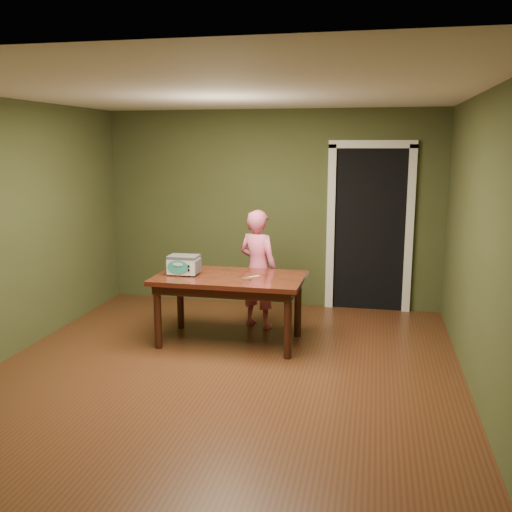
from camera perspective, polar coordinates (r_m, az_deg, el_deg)
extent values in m
plane|color=#532C17|center=(5.58, -3.27, -11.53)|extent=(5.00, 5.00, 0.00)
cube|color=#404826|center=(7.64, 1.53, 4.73)|extent=(4.50, 0.02, 2.60)
cube|color=#404826|center=(2.95, -16.39, -6.07)|extent=(4.50, 0.02, 2.60)
cube|color=#404826|center=(6.20, -23.92, 2.30)|extent=(0.02, 5.00, 2.60)
cube|color=#404826|center=(5.12, 21.67, 0.78)|extent=(0.02, 5.00, 2.60)
cube|color=white|center=(5.17, -3.60, 16.10)|extent=(4.50, 5.00, 0.02)
cube|color=black|center=(7.85, 11.31, 2.85)|extent=(0.90, 0.60, 2.10)
cube|color=black|center=(7.54, 11.28, 2.51)|extent=(0.90, 0.02, 2.10)
cube|color=white|center=(7.54, 7.48, 2.64)|extent=(0.10, 0.06, 2.20)
cube|color=white|center=(7.53, 15.08, 2.34)|extent=(0.10, 0.06, 2.20)
cube|color=white|center=(7.44, 11.60, 10.90)|extent=(1.10, 0.06, 0.10)
cube|color=black|center=(6.18, -2.66, -2.22)|extent=(1.61, 0.92, 0.05)
cube|color=black|center=(6.19, -2.65, -2.90)|extent=(1.49, 0.79, 0.10)
cylinder|color=black|center=(6.17, -9.80, -5.99)|extent=(0.08, 0.08, 0.70)
cylinder|color=black|center=(6.80, -7.58, -4.32)|extent=(0.08, 0.08, 0.70)
cylinder|color=black|center=(5.81, 3.20, -6.95)|extent=(0.08, 0.08, 0.70)
cylinder|color=black|center=(6.47, 4.21, -5.06)|extent=(0.08, 0.08, 0.70)
cylinder|color=#4C4F54|center=(6.25, -8.60, -1.89)|extent=(0.02, 0.02, 0.01)
cylinder|color=#4C4F54|center=(6.40, -8.08, -1.55)|extent=(0.02, 0.02, 0.01)
cylinder|color=#4C4F54|center=(6.16, -6.31, -2.01)|extent=(0.02, 0.02, 0.01)
cylinder|color=#4C4F54|center=(6.32, -5.84, -1.66)|extent=(0.02, 0.02, 0.01)
cube|color=white|center=(6.26, -7.23, -0.92)|extent=(0.32, 0.23, 0.18)
cube|color=#4C4F54|center=(6.24, -7.25, -0.06)|extent=(0.32, 0.23, 0.03)
cube|color=#4C4F54|center=(6.32, -8.65, -0.85)|extent=(0.02, 0.20, 0.14)
cube|color=#4C4F54|center=(6.21, -5.79, -0.98)|extent=(0.02, 0.20, 0.14)
ellipsoid|color=teal|center=(6.16, -7.82, -1.13)|extent=(0.24, 0.01, 0.15)
cylinder|color=black|center=(6.12, -6.75, -1.00)|extent=(0.02, 0.01, 0.02)
cylinder|color=black|center=(6.13, -6.74, -1.42)|extent=(0.02, 0.01, 0.02)
cylinder|color=silver|center=(5.99, -0.95, -2.29)|extent=(0.10, 0.10, 0.02)
cylinder|color=#55301C|center=(5.99, -0.95, -2.23)|extent=(0.09, 0.09, 0.01)
cube|color=#F6E36B|center=(6.11, -0.37, -2.09)|extent=(0.15, 0.14, 0.01)
imported|color=#DC5A7D|center=(6.73, 0.22, -1.29)|extent=(0.61, 0.52, 1.41)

